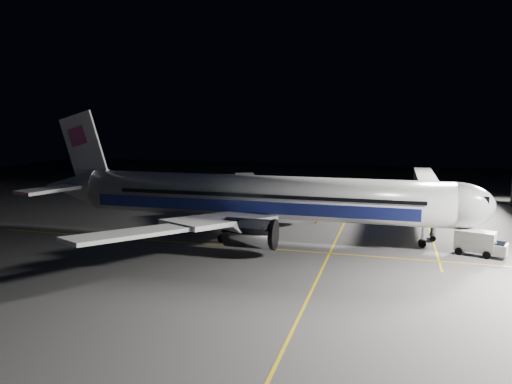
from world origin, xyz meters
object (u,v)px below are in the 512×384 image
object	(u,v)px
safety_cone_a	(316,221)
safety_cone_b	(252,226)
jet_bridge	(428,189)
airliner	(252,197)
service_truck	(480,243)
safety_cone_c	(221,224)
baggage_tug	(257,207)

from	to	relation	value
safety_cone_a	safety_cone_b	xyz separation A→B (m)	(-8.28, -6.07, 0.02)
safety_cone_b	jet_bridge	bearing A→B (deg)	30.07
airliner	safety_cone_a	distance (m)	13.24
service_truck	airliner	bearing A→B (deg)	-165.90
safety_cone_c	safety_cone_a	bearing A→B (deg)	25.23
service_truck	safety_cone_c	size ratio (longest dim) A/B	8.73
safety_cone_b	baggage_tug	bearing A→B (deg)	101.95
safety_cone_a	safety_cone_c	size ratio (longest dim) A/B	0.83
baggage_tug	safety_cone_a	distance (m)	13.00
airliner	safety_cone_c	bearing A→B (deg)	145.46
airliner	safety_cone_c	world-z (taller)	airliner
safety_cone_a	safety_cone_c	world-z (taller)	safety_cone_c
airliner	safety_cone_b	world-z (taller)	airliner
baggage_tug	safety_cone_a	size ratio (longest dim) A/B	4.56
jet_bridge	service_truck	world-z (taller)	jet_bridge
safety_cone_b	safety_cone_c	xyz separation A→B (m)	(-4.61, 0.00, 0.03)
service_truck	safety_cone_b	xyz separation A→B (m)	(-28.91, 6.17, -1.20)
service_truck	baggage_tug	xyz separation A→B (m)	(-31.65, 19.12, -0.81)
baggage_tug	jet_bridge	bearing A→B (deg)	25.37
jet_bridge	safety_cone_c	distance (m)	32.41
service_truck	baggage_tug	distance (m)	36.99
jet_bridge	safety_cone_b	distance (m)	28.38
airliner	jet_bridge	xyz separation A→B (m)	(23.08, 18.06, -0.58)
airliner	safety_cone_b	xyz separation A→B (m)	(-1.20, 4.00, -4.86)
service_truck	safety_cone_c	distance (m)	34.10
baggage_tug	safety_cone_a	xyz separation A→B (m)	(11.02, -6.88, -0.42)
baggage_tug	safety_cone_b	size ratio (longest dim) A/B	4.21
baggage_tug	safety_cone_b	distance (m)	13.25
baggage_tug	safety_cone_a	world-z (taller)	baggage_tug
safety_cone_a	safety_cone_c	distance (m)	14.25
airliner	safety_cone_a	size ratio (longest dim) A/B	109.70
airliner	safety_cone_c	xyz separation A→B (m)	(-5.81, 4.00, -4.83)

